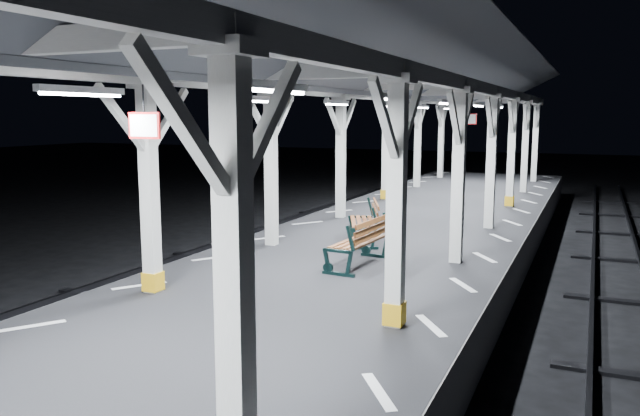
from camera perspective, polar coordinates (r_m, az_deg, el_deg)
The scene contains 6 objects.
platform at distance 7.92m, azimuth -12.47°, elevation -16.35°, with size 6.00×50.00×1.00m, color black.
hazard_stripes_left at distance 9.32m, azimuth -25.00°, elevation -9.79°, with size 1.00×48.00×0.01m, color silver.
hazard_stripes_right at distance 6.67m, azimuth 5.38°, elevation -16.36°, with size 1.00×48.00×0.01m, color silver.
canopy at distance 7.22m, azimuth -13.63°, elevation 14.32°, with size 5.40×49.00×4.65m.
bench_mid at distance 11.60m, azimuth 3.97°, elevation -2.98°, with size 0.77×1.75×0.93m.
bench_far at distance 13.86m, azimuth 4.30°, elevation -1.14°, with size 1.20×1.78×0.91m.
Camera 1 is at (4.33, -5.75, 3.81)m, focal length 35.00 mm.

